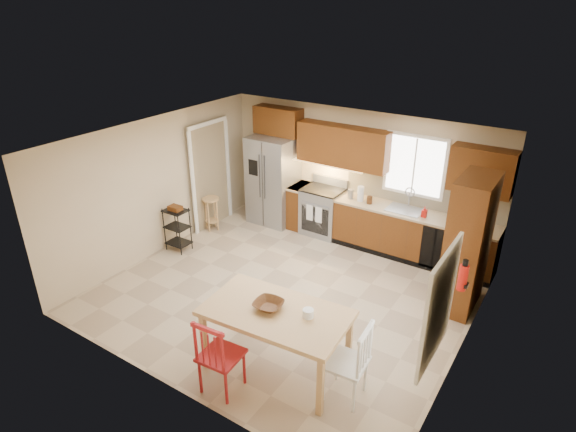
# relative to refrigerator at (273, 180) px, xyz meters

# --- Properties ---
(floor) EXTENTS (5.50, 5.50, 0.00)m
(floor) POSITION_rel_refrigerator_xyz_m (1.70, -2.12, -0.91)
(floor) COLOR tan
(floor) RESTS_ON ground
(ceiling) EXTENTS (5.50, 5.00, 0.02)m
(ceiling) POSITION_rel_refrigerator_xyz_m (1.70, -2.12, 1.59)
(ceiling) COLOR silver
(ceiling) RESTS_ON ground
(wall_back) EXTENTS (5.50, 0.02, 2.50)m
(wall_back) POSITION_rel_refrigerator_xyz_m (1.70, 0.38, 0.34)
(wall_back) COLOR #CCB793
(wall_back) RESTS_ON ground
(wall_front) EXTENTS (5.50, 0.02, 2.50)m
(wall_front) POSITION_rel_refrigerator_xyz_m (1.70, -4.62, 0.34)
(wall_front) COLOR #CCB793
(wall_front) RESTS_ON ground
(wall_left) EXTENTS (0.02, 5.00, 2.50)m
(wall_left) POSITION_rel_refrigerator_xyz_m (-1.05, -2.12, 0.34)
(wall_left) COLOR #CCB793
(wall_left) RESTS_ON ground
(wall_right) EXTENTS (0.02, 5.00, 2.50)m
(wall_right) POSITION_rel_refrigerator_xyz_m (4.45, -2.12, 0.34)
(wall_right) COLOR #CCB793
(wall_right) RESTS_ON ground
(refrigerator) EXTENTS (0.92, 0.75, 1.82)m
(refrigerator) POSITION_rel_refrigerator_xyz_m (0.00, 0.00, 0.00)
(refrigerator) COLOR gray
(refrigerator) RESTS_ON floor
(range_stove) EXTENTS (0.76, 0.63, 0.92)m
(range_stove) POSITION_rel_refrigerator_xyz_m (1.15, 0.06, -0.45)
(range_stove) COLOR gray
(range_stove) RESTS_ON floor
(base_cabinet_narrow) EXTENTS (0.30, 0.60, 0.90)m
(base_cabinet_narrow) POSITION_rel_refrigerator_xyz_m (0.60, 0.08, -0.46)
(base_cabinet_narrow) COLOR #5A2F10
(base_cabinet_narrow) RESTS_ON floor
(base_cabinet_run) EXTENTS (2.92, 0.60, 0.90)m
(base_cabinet_run) POSITION_rel_refrigerator_xyz_m (2.99, 0.08, -0.46)
(base_cabinet_run) COLOR #5A2F10
(base_cabinet_run) RESTS_ON floor
(dishwasher) EXTENTS (0.60, 0.02, 0.78)m
(dishwasher) POSITION_rel_refrigerator_xyz_m (3.55, -0.22, -0.46)
(dishwasher) COLOR black
(dishwasher) RESTS_ON floor
(backsplash) EXTENTS (2.92, 0.03, 0.55)m
(backsplash) POSITION_rel_refrigerator_xyz_m (2.99, 0.36, 0.27)
(backsplash) COLOR beige
(backsplash) RESTS_ON wall_back
(upper_over_fridge) EXTENTS (1.00, 0.35, 0.55)m
(upper_over_fridge) POSITION_rel_refrigerator_xyz_m (0.00, 0.20, 1.19)
(upper_over_fridge) COLOR brown
(upper_over_fridge) RESTS_ON wall_back
(upper_left_block) EXTENTS (1.80, 0.35, 0.75)m
(upper_left_block) POSITION_rel_refrigerator_xyz_m (1.45, 0.20, 0.92)
(upper_left_block) COLOR brown
(upper_left_block) RESTS_ON wall_back
(upper_right_block) EXTENTS (1.00, 0.35, 0.75)m
(upper_right_block) POSITION_rel_refrigerator_xyz_m (3.95, 0.20, 0.92)
(upper_right_block) COLOR brown
(upper_right_block) RESTS_ON wall_back
(window_back) EXTENTS (1.12, 0.04, 1.12)m
(window_back) POSITION_rel_refrigerator_xyz_m (2.80, 0.35, 0.74)
(window_back) COLOR white
(window_back) RESTS_ON wall_back
(sink) EXTENTS (0.62, 0.46, 0.16)m
(sink) POSITION_rel_refrigerator_xyz_m (2.80, 0.08, -0.05)
(sink) COLOR gray
(sink) RESTS_ON base_cabinet_run
(undercab_glow) EXTENTS (1.60, 0.30, 0.01)m
(undercab_glow) POSITION_rel_refrigerator_xyz_m (1.15, 0.17, 0.52)
(undercab_glow) COLOR #FFBF66
(undercab_glow) RESTS_ON wall_back
(soap_bottle) EXTENTS (0.09, 0.09, 0.19)m
(soap_bottle) POSITION_rel_refrigerator_xyz_m (3.18, -0.02, 0.09)
(soap_bottle) COLOR red
(soap_bottle) RESTS_ON base_cabinet_run
(paper_towel) EXTENTS (0.12, 0.12, 0.28)m
(paper_towel) POSITION_rel_refrigerator_xyz_m (1.95, 0.03, 0.13)
(paper_towel) COLOR white
(paper_towel) RESTS_ON base_cabinet_run
(canister_steel) EXTENTS (0.11, 0.11, 0.18)m
(canister_steel) POSITION_rel_refrigerator_xyz_m (1.75, 0.03, 0.08)
(canister_steel) COLOR gray
(canister_steel) RESTS_ON base_cabinet_run
(canister_wood) EXTENTS (0.10, 0.10, 0.14)m
(canister_wood) POSITION_rel_refrigerator_xyz_m (2.15, -0.00, 0.06)
(canister_wood) COLOR #533116
(canister_wood) RESTS_ON base_cabinet_run
(pantry) EXTENTS (0.50, 0.95, 2.10)m
(pantry) POSITION_rel_refrigerator_xyz_m (4.13, -0.93, 0.14)
(pantry) COLOR #5A2F10
(pantry) RESTS_ON floor
(fire_extinguisher) EXTENTS (0.12, 0.12, 0.36)m
(fire_extinguisher) POSITION_rel_refrigerator_xyz_m (4.33, -1.98, 0.19)
(fire_extinguisher) COLOR red
(fire_extinguisher) RESTS_ON wall_right
(window_right) EXTENTS (0.04, 1.02, 1.32)m
(window_right) POSITION_rel_refrigerator_xyz_m (4.38, -3.27, 0.54)
(window_right) COLOR white
(window_right) RESTS_ON wall_right
(doorway) EXTENTS (0.04, 0.95, 2.10)m
(doorway) POSITION_rel_refrigerator_xyz_m (-0.97, -0.82, 0.14)
(doorway) COLOR #8C7A59
(doorway) RESTS_ON wall_left
(dining_table) EXTENTS (1.85, 1.14, 0.87)m
(dining_table) POSITION_rel_refrigerator_xyz_m (2.55, -3.63, -0.48)
(dining_table) COLOR tan
(dining_table) RESTS_ON floor
(chair_red) EXTENTS (0.53, 0.53, 1.05)m
(chair_red) POSITION_rel_refrigerator_xyz_m (2.20, -4.28, -0.39)
(chair_red) COLOR maroon
(chair_red) RESTS_ON floor
(chair_white) EXTENTS (0.53, 0.53, 1.05)m
(chair_white) POSITION_rel_refrigerator_xyz_m (3.50, -3.58, -0.39)
(chair_white) COLOR white
(chair_white) RESTS_ON floor
(table_bowl) EXTENTS (0.39, 0.39, 0.09)m
(table_bowl) POSITION_rel_refrigerator_xyz_m (2.44, -3.63, -0.03)
(table_bowl) COLOR #533116
(table_bowl) RESTS_ON dining_table
(table_jar) EXTENTS (0.16, 0.16, 0.17)m
(table_jar) POSITION_rel_refrigerator_xyz_m (2.94, -3.52, 0.00)
(table_jar) COLOR white
(table_jar) RESTS_ON dining_table
(bar_stool) EXTENTS (0.38, 0.38, 0.70)m
(bar_stool) POSITION_rel_refrigerator_xyz_m (-0.80, -1.04, -0.56)
(bar_stool) COLOR tan
(bar_stool) RESTS_ON floor
(utility_cart) EXTENTS (0.43, 0.33, 0.85)m
(utility_cart) POSITION_rel_refrigerator_xyz_m (-0.77, -2.03, -0.49)
(utility_cart) COLOR black
(utility_cart) RESTS_ON floor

